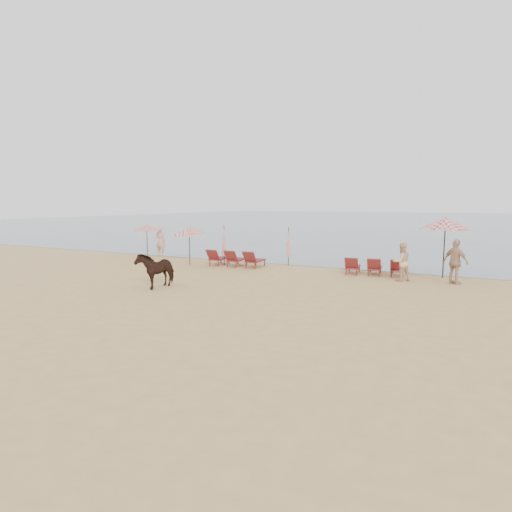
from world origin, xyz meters
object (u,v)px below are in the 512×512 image
(beachgoer_right_b, at_px, (456,262))
(beachgoer_right_a, at_px, (401,262))
(umbrella_open_left_a, at_px, (147,227))
(umbrella_open_right, at_px, (445,223))
(umbrella_open_left_b, at_px, (189,231))
(beachgoer_left, at_px, (161,241))
(lounger_cluster_right, at_px, (375,267))
(umbrella_closed_left, at_px, (224,240))
(umbrella_closed_right, at_px, (289,242))
(cow, at_px, (156,270))
(lounger_cluster_left, at_px, (235,259))

(beachgoer_right_b, bearing_deg, beachgoer_right_a, 38.84)
(umbrella_open_left_a, relative_size, umbrella_open_right, 0.75)
(umbrella_open_left_b, bearing_deg, beachgoer_left, 173.25)
(umbrella_open_left_b, relative_size, beachgoer_left, 1.15)
(lounger_cluster_right, height_order, beachgoer_right_b, beachgoer_right_b)
(lounger_cluster_right, xyz_separation_m, umbrella_open_right, (2.98, 0.77, 2.11))
(umbrella_open_right, bearing_deg, lounger_cluster_right, -145.53)
(beachgoer_right_b, bearing_deg, beachgoer_left, 26.91)
(umbrella_open_left_b, distance_m, beachgoer_right_a, 11.42)
(umbrella_open_right, bearing_deg, beachgoer_right_b, -49.78)
(umbrella_closed_left, height_order, umbrella_closed_right, umbrella_closed_left)
(lounger_cluster_right, distance_m, umbrella_open_left_b, 10.18)
(cow, bearing_deg, umbrella_open_right, 38.32)
(beachgoer_right_a, bearing_deg, umbrella_closed_right, -56.71)
(umbrella_open_right, distance_m, beachgoer_right_b, 2.25)
(lounger_cluster_right, bearing_deg, beachgoer_left, 167.03)
(umbrella_open_left_b, height_order, beachgoer_left, umbrella_open_left_b)
(lounger_cluster_right, bearing_deg, umbrella_open_left_a, 169.47)
(lounger_cluster_right, bearing_deg, umbrella_closed_left, 174.73)
(lounger_cluster_right, xyz_separation_m, umbrella_open_left_a, (-14.68, 0.68, 1.49))
(umbrella_open_left_a, distance_m, umbrella_closed_right, 9.79)
(beachgoer_left, bearing_deg, lounger_cluster_left, 159.59)
(beachgoer_right_a, bearing_deg, cow, -4.08)
(umbrella_open_left_b, relative_size, umbrella_closed_right, 1.04)
(umbrella_open_right, bearing_deg, umbrella_open_left_b, -151.62)
(lounger_cluster_left, xyz_separation_m, beachgoer_left, (-6.67, 1.82, 0.53))
(umbrella_open_left_b, relative_size, beachgoer_right_a, 1.30)
(umbrella_open_left_b, distance_m, cow, 6.59)
(lounger_cluster_left, distance_m, umbrella_open_right, 10.65)
(beachgoer_left, bearing_deg, umbrella_open_right, 173.20)
(umbrella_open_left_a, xyz_separation_m, umbrella_closed_left, (6.47, -1.05, -0.52))
(lounger_cluster_left, distance_m, umbrella_open_left_a, 7.54)
(lounger_cluster_right, relative_size, umbrella_open_left_b, 1.30)
(umbrella_open_right, relative_size, cow, 1.60)
(lounger_cluster_right, height_order, cow, cow)
(umbrella_closed_left, relative_size, beachgoer_right_a, 1.31)
(umbrella_open_left_a, distance_m, umbrella_closed_left, 6.58)
(lounger_cluster_right, relative_size, beachgoer_right_a, 1.69)
(umbrella_open_right, xyz_separation_m, umbrella_closed_left, (-11.18, -1.14, -1.14))
(umbrella_open_left_b, bearing_deg, lounger_cluster_right, 30.43)
(umbrella_open_left_b, bearing_deg, beachgoer_right_a, 24.82)
(lounger_cluster_right, distance_m, umbrella_closed_left, 8.27)
(lounger_cluster_left, height_order, umbrella_open_right, umbrella_open_right)
(lounger_cluster_left, height_order, umbrella_closed_left, umbrella_closed_left)
(umbrella_open_right, height_order, beachgoer_right_a, umbrella_open_right)
(cow, bearing_deg, umbrella_closed_left, 98.07)
(cow, relative_size, beachgoer_left, 0.90)
(cow, bearing_deg, beachgoer_right_a, 36.12)
(lounger_cluster_right, distance_m, umbrella_open_right, 3.73)
(umbrella_closed_left, bearing_deg, lounger_cluster_right, 2.62)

